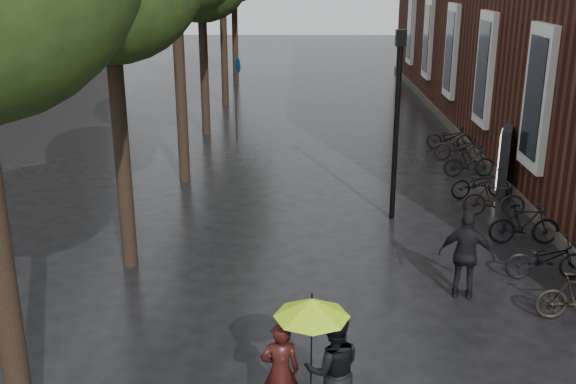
{
  "coord_description": "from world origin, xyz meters",
  "views": [
    {
      "loc": [
        -0.49,
        -6.17,
        6.04
      ],
      "look_at": [
        -0.72,
        7.38,
        1.54
      ],
      "focal_mm": 42.0,
      "sensor_mm": 36.0,
      "label": 1
    }
  ],
  "objects_px": {
    "person_burgundy": "(280,372)",
    "lamp_post": "(397,108)",
    "person_black": "(333,370)",
    "parked_bicycles": "(490,189)",
    "ad_lightbox": "(504,160)",
    "pedestrian_walking": "(466,255)"
  },
  "relations": [
    {
      "from": "parked_bicycles",
      "to": "ad_lightbox",
      "type": "height_order",
      "value": "ad_lightbox"
    },
    {
      "from": "pedestrian_walking",
      "to": "parked_bicycles",
      "type": "relative_size",
      "value": 0.14
    },
    {
      "from": "lamp_post",
      "to": "person_burgundy",
      "type": "bearing_deg",
      "value": -107.93
    },
    {
      "from": "lamp_post",
      "to": "parked_bicycles",
      "type": "bearing_deg",
      "value": 21.35
    },
    {
      "from": "person_burgundy",
      "to": "lamp_post",
      "type": "xyz_separation_m",
      "value": [
        2.62,
        8.09,
        2.1
      ]
    },
    {
      "from": "person_black",
      "to": "pedestrian_walking",
      "type": "distance_m",
      "value": 4.69
    },
    {
      "from": "parked_bicycles",
      "to": "ad_lightbox",
      "type": "distance_m",
      "value": 1.34
    },
    {
      "from": "person_burgundy",
      "to": "pedestrian_walking",
      "type": "distance_m",
      "value": 5.1
    },
    {
      "from": "pedestrian_walking",
      "to": "ad_lightbox",
      "type": "relative_size",
      "value": 0.94
    },
    {
      "from": "person_black",
      "to": "lamp_post",
      "type": "height_order",
      "value": "lamp_post"
    },
    {
      "from": "ad_lightbox",
      "to": "lamp_post",
      "type": "height_order",
      "value": "lamp_post"
    },
    {
      "from": "parked_bicycles",
      "to": "person_black",
      "type": "bearing_deg",
      "value": -116.69
    },
    {
      "from": "person_burgundy",
      "to": "lamp_post",
      "type": "distance_m",
      "value": 8.75
    },
    {
      "from": "person_burgundy",
      "to": "person_black",
      "type": "distance_m",
      "value": 0.73
    },
    {
      "from": "pedestrian_walking",
      "to": "parked_bicycles",
      "type": "height_order",
      "value": "pedestrian_walking"
    },
    {
      "from": "person_burgundy",
      "to": "ad_lightbox",
      "type": "relative_size",
      "value": 0.8
    },
    {
      "from": "ad_lightbox",
      "to": "lamp_post",
      "type": "bearing_deg",
      "value": -128.46
    },
    {
      "from": "pedestrian_walking",
      "to": "parked_bicycles",
      "type": "xyz_separation_m",
      "value": [
        1.93,
        5.4,
        -0.43
      ]
    },
    {
      "from": "person_burgundy",
      "to": "parked_bicycles",
      "type": "relative_size",
      "value": 0.12
    },
    {
      "from": "person_black",
      "to": "pedestrian_walking",
      "type": "xyz_separation_m",
      "value": [
        2.71,
        3.83,
        0.05
      ]
    },
    {
      "from": "parked_bicycles",
      "to": "ad_lightbox",
      "type": "xyz_separation_m",
      "value": [
        0.63,
        1.07,
        0.49
      ]
    },
    {
      "from": "person_burgundy",
      "to": "lamp_post",
      "type": "bearing_deg",
      "value": -115.55
    }
  ]
}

